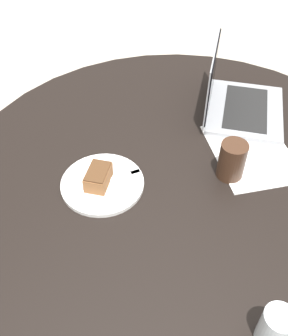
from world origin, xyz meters
TOP-DOWN VIEW (x-y plane):
  - ground_plane at (0.00, 0.00)m, footprint 12.00×12.00m
  - dining_table at (0.00, 0.00)m, footprint 1.34×1.34m
  - paper_document at (-0.09, -0.21)m, footprint 0.37×0.35m
  - plate at (0.12, 0.21)m, footprint 0.23×0.23m
  - cake_slice at (0.12, 0.21)m, footprint 0.10×0.10m
  - fork at (0.10, 0.16)m, footprint 0.08×0.17m
  - coffee_glass at (-0.10, -0.08)m, footprint 0.07×0.07m
  - water_glass at (-0.44, 0.22)m, footprint 0.06×0.06m
  - laptop at (0.08, -0.34)m, footprint 0.38×0.39m

SIDE VIEW (x-z plane):
  - ground_plane at x=0.00m, z-range 0.00..0.00m
  - dining_table at x=0.00m, z-range 0.25..0.98m
  - paper_document at x=-0.09m, z-range 0.73..0.73m
  - plate at x=0.12m, z-range 0.73..0.74m
  - fork at x=0.10m, z-range 0.74..0.75m
  - cake_slice at x=0.12m, z-range 0.74..0.79m
  - laptop at x=0.08m, z-range 0.65..0.88m
  - water_glass at x=-0.44m, z-range 0.73..0.83m
  - coffee_glass at x=-0.10m, z-range 0.73..0.84m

